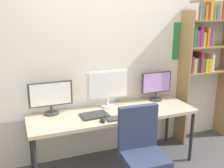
% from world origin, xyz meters
% --- Properties ---
extents(wall_back, '(4.50, 0.11, 2.60)m').
position_xyz_m(wall_back, '(0.00, 1.02, 1.30)').
color(wall_back, silver).
rests_on(wall_back, ground_plane).
extents(desk, '(2.10, 0.68, 0.74)m').
position_xyz_m(desk, '(0.00, 0.60, 0.69)').
color(desk, tan).
rests_on(desk, ground_plane).
extents(bookshelf, '(0.83, 0.28, 2.11)m').
position_xyz_m(bookshelf, '(1.53, 0.83, 1.41)').
color(bookshelf, '#9E7A4C').
rests_on(bookshelf, ground_plane).
extents(office_chair, '(0.52, 0.52, 0.99)m').
position_xyz_m(office_chair, '(0.07, -0.06, 0.40)').
color(office_chair, '#2D2D33').
rests_on(office_chair, ground_plane).
extents(monitor_left, '(0.53, 0.18, 0.41)m').
position_xyz_m(monitor_left, '(-0.73, 0.81, 0.97)').
color(monitor_left, '#38383D').
rests_on(monitor_left, desk).
extents(monitor_center, '(0.55, 0.18, 0.48)m').
position_xyz_m(monitor_center, '(0.00, 0.81, 1.01)').
color(monitor_center, silver).
rests_on(monitor_center, desk).
extents(monitor_right, '(0.45, 0.18, 0.41)m').
position_xyz_m(monitor_right, '(0.73, 0.81, 0.97)').
color(monitor_right, '#38383D').
rests_on(monitor_right, desk).
extents(keyboard_main, '(0.33, 0.13, 0.02)m').
position_xyz_m(keyboard_main, '(0.00, 0.37, 0.75)').
color(keyboard_main, '#38383D').
rests_on(keyboard_main, desk).
extents(computer_mouse, '(0.06, 0.10, 0.03)m').
position_xyz_m(computer_mouse, '(-0.23, 0.35, 0.76)').
color(computer_mouse, black).
rests_on(computer_mouse, desk).
extents(laptop_closed, '(0.33, 0.24, 0.02)m').
position_xyz_m(laptop_closed, '(-0.26, 0.55, 0.75)').
color(laptop_closed, '#2D2D2D').
rests_on(laptop_closed, desk).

